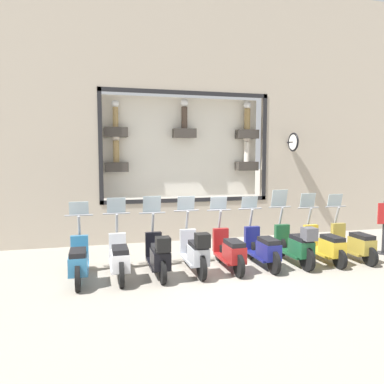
% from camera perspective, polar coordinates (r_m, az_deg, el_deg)
% --- Properties ---
extents(ground_plane, '(120.00, 120.00, 0.00)m').
position_cam_1_polar(ground_plane, '(8.42, 4.94, -12.28)').
color(ground_plane, gray).
extents(building_facade, '(1.22, 36.00, 7.68)m').
position_cam_1_polar(building_facade, '(11.55, -1.02, 12.10)').
color(building_facade, '#ADA08E').
rests_on(building_facade, ground_plane).
extents(scooter_olive_0, '(1.79, 0.61, 1.56)m').
position_cam_1_polar(scooter_olive_0, '(10.17, 23.48, -7.19)').
color(scooter_olive_0, black).
rests_on(scooter_olive_0, ground_plane).
extents(scooter_yellow_1, '(1.79, 0.61, 1.61)m').
position_cam_1_polar(scooter_yellow_1, '(9.70, 19.64, -7.66)').
color(scooter_yellow_1, black).
rests_on(scooter_yellow_1, ground_plane).
extents(scooter_green_2, '(1.81, 0.61, 1.72)m').
position_cam_1_polar(scooter_green_2, '(9.21, 15.57, -7.76)').
color(scooter_green_2, black).
rests_on(scooter_green_2, ground_plane).
extents(scooter_navy_3, '(1.80, 0.60, 1.56)m').
position_cam_1_polar(scooter_navy_3, '(8.90, 10.78, -8.48)').
color(scooter_navy_3, black).
rests_on(scooter_navy_3, ground_plane).
extents(scooter_red_4, '(1.80, 0.60, 1.58)m').
position_cam_1_polar(scooter_red_4, '(8.59, 5.78, -8.95)').
color(scooter_red_4, black).
rests_on(scooter_red_4, ground_plane).
extents(scooter_silver_5, '(1.81, 0.60, 1.62)m').
position_cam_1_polar(scooter_silver_5, '(8.28, 0.54, -9.08)').
color(scooter_silver_5, black).
rests_on(scooter_silver_5, ground_plane).
extents(scooter_black_6, '(1.80, 0.60, 1.64)m').
position_cam_1_polar(scooter_black_6, '(8.11, -5.12, -9.52)').
color(scooter_black_6, black).
rests_on(scooter_black_6, ground_plane).
extents(scooter_white_7, '(1.80, 0.61, 1.63)m').
position_cam_1_polar(scooter_white_7, '(8.09, -11.01, -9.86)').
color(scooter_white_7, black).
rests_on(scooter_white_7, ground_plane).
extents(scooter_teal_8, '(1.80, 0.61, 1.56)m').
position_cam_1_polar(scooter_teal_8, '(8.08, -16.89, -10.07)').
color(scooter_teal_8, black).
rests_on(scooter_teal_8, ground_plane).
extents(shop_sign_post, '(0.36, 0.45, 1.40)m').
position_cam_1_polar(shop_sign_post, '(11.08, 27.25, -4.63)').
color(shop_sign_post, '#232326').
rests_on(shop_sign_post, ground_plane).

